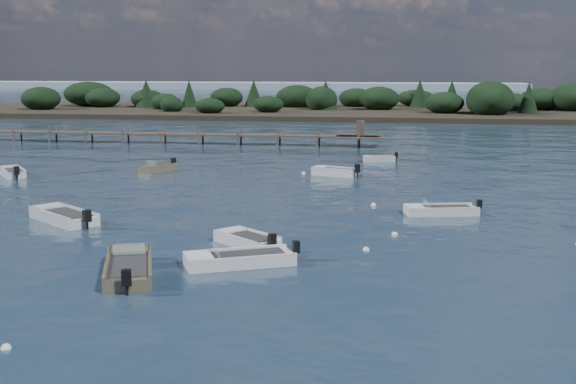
% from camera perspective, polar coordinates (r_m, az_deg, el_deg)
% --- Properties ---
extents(ground, '(400.00, 400.00, 0.00)m').
position_cam_1_polar(ground, '(88.08, 3.57, 4.50)').
color(ground, '#172636').
rests_on(ground, ground).
extents(dinghy_extra_a, '(2.48, 3.60, 1.20)m').
position_cam_1_polar(dinghy_extra_a, '(58.45, -10.22, 1.76)').
color(dinghy_extra_a, brown).
rests_on(dinghy_extra_a, ground).
extents(dinghy_extra_b, '(3.52, 3.32, 1.11)m').
position_cam_1_polar(dinghy_extra_b, '(34.09, -3.26, -3.96)').
color(dinghy_extra_b, silver).
rests_on(dinghy_extra_b, ground).
extents(tender_far_grey_b, '(3.07, 1.69, 1.03)m').
position_cam_1_polar(tender_far_grey_b, '(64.13, 7.22, 2.54)').
color(tender_far_grey_b, '#B1B6B9').
rests_on(tender_far_grey_b, ground).
extents(tender_far_white, '(3.82, 2.47, 1.29)m').
position_cam_1_polar(tender_far_white, '(55.50, 3.69, 1.49)').
color(tender_far_white, silver).
rests_on(tender_far_white, ground).
extents(dinghy_mid_white_b, '(4.43, 2.39, 1.08)m').
position_cam_1_polar(dinghy_mid_white_b, '(41.90, 11.98, -1.54)').
color(dinghy_mid_white_b, silver).
rests_on(dinghy_mid_white_b, ground).
extents(dinghy_mid_white_a, '(4.89, 3.50, 1.15)m').
position_cam_1_polar(dinghy_mid_white_a, '(30.80, -3.87, -5.49)').
color(dinghy_mid_white_a, silver).
rests_on(dinghy_mid_white_a, ground).
extents(dinghy_mid_grey, '(4.81, 4.25, 1.29)m').
position_cam_1_polar(dinghy_mid_grey, '(40.95, -17.30, -2.00)').
color(dinghy_mid_grey, '#B1B6B9').
rests_on(dinghy_mid_grey, ground).
extents(tender_far_grey, '(3.31, 3.63, 1.27)m').
position_cam_1_polar(tender_far_grey, '(59.07, -20.94, 1.35)').
color(tender_far_grey, '#B1B6B9').
rests_on(tender_far_grey, ground).
extents(dinghy_near_olive, '(3.38, 5.36, 1.29)m').
position_cam_1_polar(dinghy_near_olive, '(30.01, -12.47, -6.08)').
color(dinghy_near_olive, brown).
rests_on(dinghy_near_olive, ground).
extents(buoy_a, '(0.32, 0.32, 0.32)m').
position_cam_1_polar(buoy_a, '(23.59, -21.38, -11.46)').
color(buoy_a, silver).
rests_on(buoy_a, ground).
extents(buoy_b, '(0.32, 0.32, 0.32)m').
position_cam_1_polar(buoy_b, '(33.31, 6.19, -4.60)').
color(buoy_b, silver).
rests_on(buoy_b, ground).
extents(buoy_c, '(0.32, 0.32, 0.32)m').
position_cam_1_polar(buoy_c, '(39.98, -17.76, -2.56)').
color(buoy_c, silver).
rests_on(buoy_c, ground).
extents(buoy_e, '(0.32, 0.32, 0.32)m').
position_cam_1_polar(buoy_e, '(56.49, 1.23, 1.47)').
color(buoy_e, silver).
rests_on(buoy_e, ground).
extents(buoy_extra_a, '(0.32, 0.32, 0.32)m').
position_cam_1_polar(buoy_extra_a, '(43.92, 6.77, -1.06)').
color(buoy_extra_a, silver).
rests_on(buoy_extra_a, ground).
extents(buoy_extra_b, '(0.32, 0.32, 0.32)m').
position_cam_1_polar(buoy_extra_b, '(36.48, 8.42, -3.37)').
color(buoy_extra_b, silver).
rests_on(buoy_extra_b, ground).
extents(jetty, '(64.50, 3.20, 3.40)m').
position_cam_1_polar(jetty, '(81.37, -12.73, 4.53)').
color(jetty, '#493D35').
rests_on(jetty, ground).
extents(far_headland, '(190.00, 40.00, 5.80)m').
position_cam_1_polar(far_headland, '(128.55, 16.57, 6.70)').
color(far_headland, black).
rests_on(far_headland, ground).
extents(distant_haze, '(280.00, 20.00, 2.40)m').
position_cam_1_polar(distant_haze, '(275.54, -12.04, 8.00)').
color(distant_haze, '#8294A1').
rests_on(distant_haze, ground).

